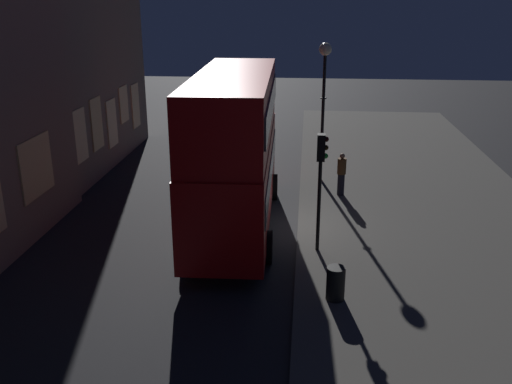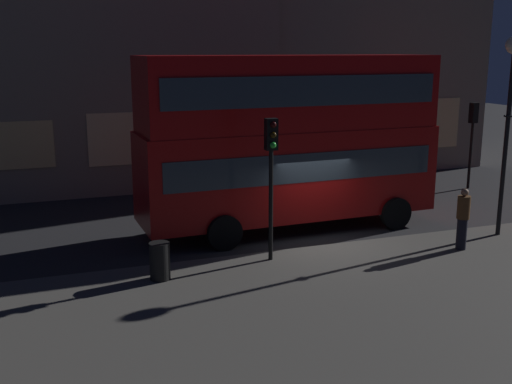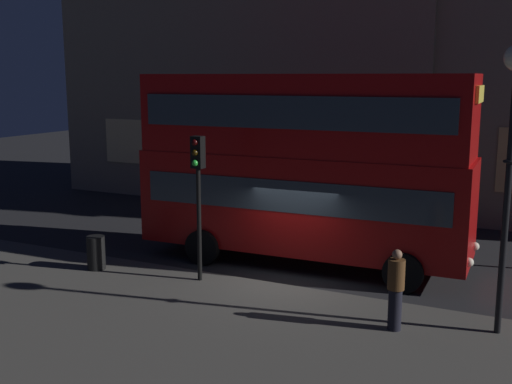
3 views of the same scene
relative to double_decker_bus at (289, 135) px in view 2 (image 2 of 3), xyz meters
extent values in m
plane|color=#232326|center=(0.29, -1.81, -3.16)|extent=(80.00, 80.00, 0.00)
cube|color=#4C4944|center=(0.29, -7.17, -3.10)|extent=(44.00, 9.77, 0.12)
cube|color=#E5C67F|center=(-8.16, 6.76, -0.88)|extent=(2.25, 0.06, 1.83)
cube|color=#F9E09E|center=(-4.64, 6.76, -0.82)|extent=(2.25, 0.06, 2.11)
cube|color=#E5C67F|center=(-1.13, 6.76, -0.63)|extent=(2.25, 0.06, 2.08)
cube|color=gray|center=(7.42, 11.87, 4.14)|extent=(12.40, 9.63, 14.59)
cube|color=#F9E09E|center=(3.45, 7.03, -0.63)|extent=(1.27, 0.06, 2.25)
cube|color=#E5C67F|center=(5.43, 7.03, -0.54)|extent=(1.27, 0.06, 2.36)
cube|color=#F9E09E|center=(7.42, 7.03, -0.95)|extent=(1.27, 0.06, 2.29)
cube|color=#F2D18C|center=(9.40, 7.03, -0.38)|extent=(1.27, 0.06, 1.86)
cube|color=#F2D18C|center=(11.39, 7.03, -0.82)|extent=(1.27, 0.06, 2.40)
cube|color=#9E0C0C|center=(0.00, 0.00, -1.21)|extent=(9.81, 2.84, 2.82)
cube|color=#9E0C0C|center=(0.00, 0.00, 1.36)|extent=(9.61, 2.78, 2.30)
cube|color=#2D3842|center=(0.00, 0.00, -0.85)|extent=(9.03, 2.87, 0.90)
cube|color=#2D3842|center=(0.00, 0.00, 1.47)|extent=(9.03, 2.87, 0.90)
cube|color=#F2D84C|center=(4.82, 0.14, 1.99)|extent=(0.12, 1.53, 0.44)
sphere|color=white|center=(4.86, 0.97, -2.27)|extent=(0.24, 0.24, 0.24)
sphere|color=white|center=(4.91, -0.69, -2.27)|extent=(0.24, 0.24, 0.24)
cylinder|color=black|center=(3.27, 1.42, -2.62)|extent=(1.08, 0.27, 1.07)
cylinder|color=black|center=(3.34, -1.23, -2.62)|extent=(1.08, 0.27, 1.07)
cylinder|color=black|center=(-2.72, 1.25, -2.62)|extent=(1.08, 0.27, 1.07)
cylinder|color=black|center=(-2.64, -1.40, -2.62)|extent=(1.08, 0.27, 1.07)
cylinder|color=black|center=(-1.79, -2.97, -1.49)|extent=(0.12, 0.12, 3.09)
cube|color=black|center=(-1.79, -2.97, 0.48)|extent=(0.33, 0.26, 0.85)
sphere|color=black|center=(-1.79, -3.12, 0.75)|extent=(0.17, 0.17, 0.17)
sphere|color=black|center=(-1.79, -3.12, 0.48)|extent=(0.17, 0.17, 0.17)
sphere|color=green|center=(-1.79, -3.12, 0.21)|extent=(0.17, 0.17, 0.17)
cylinder|color=black|center=(9.70, 3.07, -1.75)|extent=(0.12, 0.12, 2.82)
cube|color=black|center=(9.70, 3.07, 0.09)|extent=(0.35, 0.30, 0.85)
sphere|color=black|center=(9.67, 3.22, 0.36)|extent=(0.17, 0.17, 0.17)
sphere|color=black|center=(9.67, 3.22, 0.09)|extent=(0.17, 0.17, 0.17)
sphere|color=green|center=(9.67, 3.22, -0.18)|extent=(0.17, 0.17, 0.17)
cylinder|color=black|center=(5.85, -3.20, -0.24)|extent=(0.14, 0.14, 5.60)
torus|color=black|center=(5.85, -3.20, 0.71)|extent=(0.28, 0.28, 0.06)
cylinder|color=black|center=(3.79, -4.02, -2.57)|extent=(0.30, 0.30, 0.93)
cylinder|color=#513319|center=(3.79, -4.02, -1.77)|extent=(0.37, 0.37, 0.67)
sphere|color=#8C664C|center=(3.79, -4.02, -1.33)|extent=(0.22, 0.22, 0.22)
cylinder|color=black|center=(-4.98, -3.43, -2.55)|extent=(0.52, 0.52, 0.97)
camera|label=1|loc=(-18.94, -2.49, 4.97)|focal=39.42mm
camera|label=2|loc=(-7.74, -18.20, 2.68)|focal=43.28mm
camera|label=3|loc=(6.66, -16.89, 2.44)|focal=43.50mm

